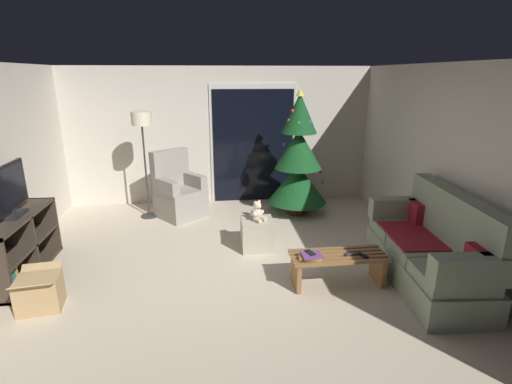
% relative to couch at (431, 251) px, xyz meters
% --- Properties ---
extents(ground_plane, '(7.00, 7.00, 0.00)m').
position_rel_couch_xyz_m(ground_plane, '(-2.32, 0.38, -0.40)').
color(ground_plane, beige).
extents(wall_back, '(5.72, 0.12, 2.50)m').
position_rel_couch_xyz_m(wall_back, '(-2.32, 3.44, 0.85)').
color(wall_back, beige).
rests_on(wall_back, ground).
extents(wall_right, '(0.12, 6.00, 2.50)m').
position_rel_couch_xyz_m(wall_right, '(0.54, 0.38, 0.85)').
color(wall_right, beige).
rests_on(wall_right, ground).
extents(patio_door_frame, '(1.60, 0.02, 2.20)m').
position_rel_couch_xyz_m(patio_door_frame, '(-1.71, 3.37, 0.70)').
color(patio_door_frame, silver).
rests_on(patio_door_frame, ground).
extents(patio_door_glass, '(1.50, 0.02, 2.10)m').
position_rel_couch_xyz_m(patio_door_glass, '(-1.71, 3.35, 0.65)').
color(patio_door_glass, black).
rests_on(patio_door_glass, ground).
extents(couch, '(0.93, 1.99, 1.08)m').
position_rel_couch_xyz_m(couch, '(0.00, 0.00, 0.00)').
color(couch, gray).
rests_on(couch, ground).
extents(coffee_table, '(1.10, 0.40, 0.38)m').
position_rel_couch_xyz_m(coffee_table, '(-1.08, 0.07, -0.15)').
color(coffee_table, olive).
rests_on(coffee_table, ground).
extents(remote_black, '(0.09, 0.16, 0.02)m').
position_rel_couch_xyz_m(remote_black, '(-0.83, -0.00, -0.01)').
color(remote_black, black).
rests_on(remote_black, coffee_table).
extents(remote_graphite, '(0.16, 0.06, 0.02)m').
position_rel_couch_xyz_m(remote_graphite, '(-0.94, 0.04, -0.01)').
color(remote_graphite, '#333338').
rests_on(remote_graphite, coffee_table).
extents(book_stack, '(0.26, 0.20, 0.06)m').
position_rel_couch_xyz_m(book_stack, '(-1.43, 0.01, 0.01)').
color(book_stack, '#B79333').
rests_on(book_stack, coffee_table).
extents(cell_phone, '(0.11, 0.16, 0.01)m').
position_rel_couch_xyz_m(cell_phone, '(-1.43, 0.03, 0.04)').
color(cell_phone, black).
rests_on(cell_phone, book_stack).
extents(christmas_tree, '(1.01, 1.01, 2.13)m').
position_rel_couch_xyz_m(christmas_tree, '(-1.03, 2.49, 0.54)').
color(christmas_tree, '#4C1E19').
rests_on(christmas_tree, ground).
extents(armchair, '(0.96, 0.96, 1.13)m').
position_rel_couch_xyz_m(armchair, '(-3.08, 2.61, 0.00)').
color(armchair, gray).
rests_on(armchair, ground).
extents(floor_lamp, '(0.32, 0.32, 1.78)m').
position_rel_couch_xyz_m(floor_lamp, '(-3.59, 2.62, 1.11)').
color(floor_lamp, '#2D2D30').
rests_on(floor_lamp, ground).
extents(media_shelf, '(0.40, 1.40, 0.76)m').
position_rel_couch_xyz_m(media_shelf, '(-4.85, 0.68, -0.04)').
color(media_shelf, '#382D23').
rests_on(media_shelf, ground).
extents(television, '(0.21, 0.84, 0.61)m').
position_rel_couch_xyz_m(television, '(-4.81, 0.73, 0.68)').
color(television, black).
rests_on(television, media_shelf).
extents(ottoman, '(0.44, 0.44, 0.42)m').
position_rel_couch_xyz_m(ottoman, '(-1.89, 1.15, -0.19)').
color(ottoman, '#B2A893').
rests_on(ottoman, ground).
extents(teddy_bear_cream, '(0.21, 0.22, 0.29)m').
position_rel_couch_xyz_m(teddy_bear_cream, '(-1.89, 1.14, 0.14)').
color(teddy_bear_cream, beige).
rests_on(teddy_bear_cream, ottoman).
extents(teddy_bear_chestnut_by_tree, '(0.20, 0.20, 0.29)m').
position_rel_couch_xyz_m(teddy_bear_chestnut_by_tree, '(-1.76, 2.33, -0.28)').
color(teddy_bear_chestnut_by_tree, brown).
rests_on(teddy_bear_chestnut_by_tree, ground).
extents(cardboard_box_open_near_shelf, '(0.46, 0.56, 0.41)m').
position_rel_couch_xyz_m(cardboard_box_open_near_shelf, '(-4.31, -0.05, -0.22)').
color(cardboard_box_open_near_shelf, tan).
rests_on(cardboard_box_open_near_shelf, ground).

